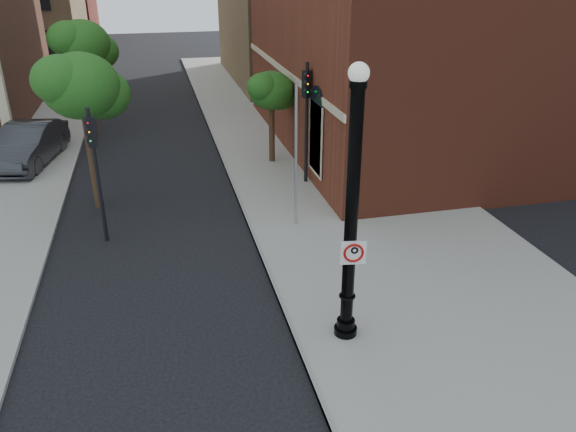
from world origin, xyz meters
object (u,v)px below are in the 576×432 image
object	(u,v)px
traffic_signal_left	(94,154)
parked_car	(28,145)
traffic_signal_right	(307,105)
no_parking_sign	(353,253)
lamppost	(351,225)

from	to	relation	value
traffic_signal_left	parked_car	bearing A→B (deg)	94.68
traffic_signal_right	no_parking_sign	bearing A→B (deg)	-123.95
lamppost	parked_car	size ratio (longest dim) A/B	1.20
lamppost	no_parking_sign	distance (m)	0.59
no_parking_sign	traffic_signal_left	size ratio (longest dim) A/B	0.13
no_parking_sign	traffic_signal_right	bearing A→B (deg)	90.19
traffic_signal_left	no_parking_sign	bearing A→B (deg)	-67.59
traffic_signal_left	traffic_signal_right	bearing A→B (deg)	5.22
parked_car	traffic_signal_left	xyz separation A→B (m)	(3.44, -8.05, 1.94)
lamppost	traffic_signal_left	distance (m)	8.40
traffic_signal_right	parked_car	bearing A→B (deg)	130.61
no_parking_sign	traffic_signal_left	bearing A→B (deg)	140.43
traffic_signal_left	traffic_signal_right	size ratio (longest dim) A/B	0.90
no_parking_sign	traffic_signal_right	xyz separation A→B (m)	(1.59, 9.60, 0.80)
traffic_signal_right	lamppost	bearing A→B (deg)	-124.27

